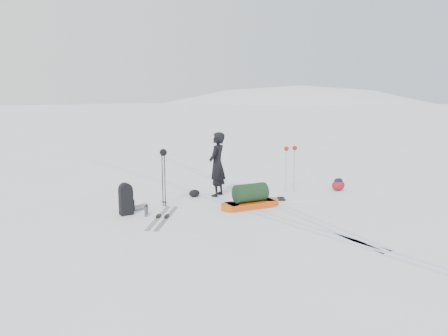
# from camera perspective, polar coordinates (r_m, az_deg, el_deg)

# --- Properties ---
(ground) EXTENTS (200.00, 200.00, 0.00)m
(ground) POSITION_cam_1_polar(r_m,az_deg,el_deg) (11.88, -0.31, -4.38)
(ground) COLOR white
(ground) RESTS_ON ground
(ski_tracks) EXTENTS (3.38, 17.97, 0.01)m
(ski_tracks) POSITION_cam_1_polar(r_m,az_deg,el_deg) (12.91, -0.22, -3.20)
(ski_tracks) COLOR silver
(ski_tracks) RESTS_ON ground
(skier) EXTENTS (0.80, 0.74, 1.82)m
(skier) POSITION_cam_1_polar(r_m,az_deg,el_deg) (12.31, -0.91, 0.47)
(skier) COLOR black
(skier) RESTS_ON ground
(pulk_sled) EXTENTS (1.68, 0.68, 0.62)m
(pulk_sled) POSITION_cam_1_polar(r_m,az_deg,el_deg) (11.22, 3.46, -3.99)
(pulk_sled) COLOR #DA4A0C
(pulk_sled) RESTS_ON ground
(expedition_rucksack) EXTENTS (0.82, 0.47, 0.78)m
(expedition_rucksack) POSITION_cam_1_polar(r_m,az_deg,el_deg) (10.84, -12.48, -4.05)
(expedition_rucksack) COLOR black
(expedition_rucksack) RESTS_ON ground
(ski_poles_black) EXTENTS (0.18, 0.22, 1.50)m
(ski_poles_black) POSITION_cam_1_polar(r_m,az_deg,el_deg) (11.24, -7.92, 1.11)
(ski_poles_black) COLOR black
(ski_poles_black) RESTS_ON ground
(ski_poles_silver) EXTENTS (0.44, 0.17, 1.37)m
(ski_poles_silver) POSITION_cam_1_polar(r_m,az_deg,el_deg) (12.95, 8.67, 1.88)
(ski_poles_silver) COLOR silver
(ski_poles_silver) RESTS_ON ground
(touring_skis_grey) EXTENTS (1.53, 1.72, 0.07)m
(touring_skis_grey) POSITION_cam_1_polar(r_m,az_deg,el_deg) (10.45, -8.02, -6.39)
(touring_skis_grey) COLOR gray
(touring_skis_grey) RESTS_ON ground
(touring_skis_white) EXTENTS (1.86, 1.30, 0.07)m
(touring_skis_white) POSITION_cam_1_polar(r_m,az_deg,el_deg) (12.07, 7.46, -4.16)
(touring_skis_white) COLOR white
(touring_skis_white) RESTS_ON ground
(rope_coil) EXTENTS (0.54, 0.54, 0.06)m
(rope_coil) POSITION_cam_1_polar(r_m,az_deg,el_deg) (11.68, 3.05, -4.48)
(rope_coil) COLOR #5593D0
(rope_coil) RESTS_ON ground
(small_daypack) EXTENTS (0.44, 0.34, 0.38)m
(small_daypack) POSITION_cam_1_polar(r_m,az_deg,el_deg) (13.59, 14.70, -2.09)
(small_daypack) COLOR maroon
(small_daypack) RESTS_ON ground
(thermos_pair) EXTENTS (0.18, 0.25, 0.27)m
(thermos_pair) POSITION_cam_1_polar(r_m,az_deg,el_deg) (10.68, -10.11, -5.48)
(thermos_pair) COLOR #585B60
(thermos_pair) RESTS_ON ground
(stuff_sack) EXTENTS (0.37, 0.31, 0.20)m
(stuff_sack) POSITION_cam_1_polar(r_m,az_deg,el_deg) (12.41, -3.90, -3.30)
(stuff_sack) COLOR black
(stuff_sack) RESTS_ON ground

